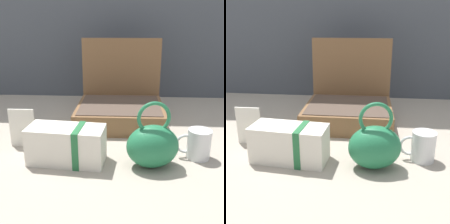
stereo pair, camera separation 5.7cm
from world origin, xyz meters
The scene contains 6 objects.
ground_plane centered at (0.00, 0.00, 0.00)m, with size 6.00×6.00×0.00m, color #9E9384.
open_suitcase centered at (0.05, 0.17, 0.07)m, with size 0.36×0.34×0.34m.
teal_pouch_handbag centered at (0.16, -0.22, 0.07)m, with size 0.17×0.13×0.21m.
cream_toiletry_bag centered at (-0.10, -0.21, 0.06)m, with size 0.25×0.13×0.12m.
coffee_mug centered at (0.31, -0.16, 0.05)m, with size 0.11×0.07×0.10m.
info_card_left centered at (-0.28, -0.11, 0.07)m, with size 0.09×0.01×0.14m, color silver.
Camera 1 is at (0.08, -0.98, 0.44)m, focal length 44.20 mm.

